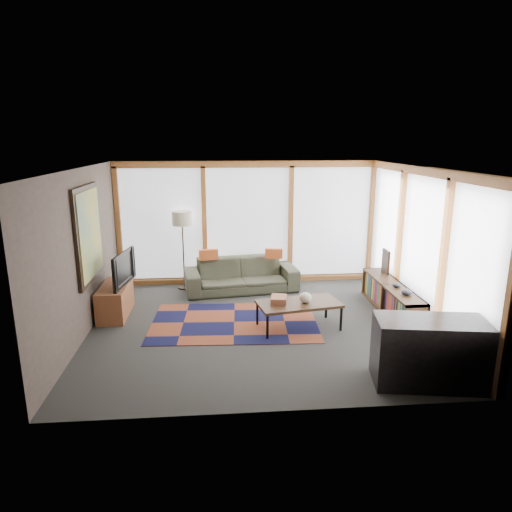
{
  "coord_description": "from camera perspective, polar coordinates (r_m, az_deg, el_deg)",
  "views": [
    {
      "loc": [
        -0.64,
        -7.08,
        3.02
      ],
      "look_at": [
        0.0,
        0.4,
        1.1
      ],
      "focal_mm": 32.0,
      "sensor_mm": 36.0,
      "label": 1
    }
  ],
  "objects": [
    {
      "name": "bookshelf",
      "position": [
        8.53,
        16.57,
        -5.11
      ],
      "size": [
        0.39,
        2.14,
        0.54
      ],
      "primitive_type": null,
      "color": "black",
      "rests_on": "ground"
    },
    {
      "name": "book_stack",
      "position": [
        7.47,
        2.86,
        -5.45
      ],
      "size": [
        0.3,
        0.35,
        0.1
      ],
      "primitive_type": "cube",
      "rotation": [
        0.0,
        0.0,
        -0.18
      ],
      "color": "brown",
      "rests_on": "coffee_table"
    },
    {
      "name": "rug",
      "position": [
        7.85,
        -2.74,
        -8.25
      ],
      "size": [
        2.87,
        1.93,
        0.01
      ],
      "primitive_type": "cube",
      "rotation": [
        0.0,
        0.0,
        -0.05
      ],
      "color": "brown",
      "rests_on": "ground"
    },
    {
      "name": "television",
      "position": [
        8.31,
        -16.83,
        -1.49
      ],
      "size": [
        0.28,
        1.03,
        0.59
      ],
      "primitive_type": "imported",
      "rotation": [
        0.0,
        0.0,
        1.42
      ],
      "color": "black",
      "rests_on": "tv_console"
    },
    {
      "name": "floor_lamp",
      "position": [
        9.48,
        -9.08,
        0.7
      ],
      "size": [
        0.41,
        0.41,
        1.62
      ],
      "primitive_type": null,
      "color": "black",
      "rests_on": "ground"
    },
    {
      "name": "ground",
      "position": [
        7.73,
        0.26,
        -8.67
      ],
      "size": [
        5.5,
        5.5,
        0.0
      ],
      "primitive_type": "plane",
      "color": "#282927",
      "rests_on": "ground"
    },
    {
      "name": "bowl_b",
      "position": [
        8.28,
        17.17,
        -3.51
      ],
      "size": [
        0.16,
        0.16,
        0.07
      ],
      "primitive_type": "ellipsoid",
      "rotation": [
        0.0,
        0.0,
        -0.06
      ],
      "color": "black",
      "rests_on": "bookshelf"
    },
    {
      "name": "tv_console",
      "position": [
        8.45,
        -17.19,
        -5.29
      ],
      "size": [
        0.46,
        1.1,
        0.55
      ],
      "primitive_type": "cube",
      "color": "brown",
      "rests_on": "ground"
    },
    {
      "name": "pillow_right",
      "position": [
        9.33,
        2.25,
        0.32
      ],
      "size": [
        0.37,
        0.16,
        0.2
      ],
      "primitive_type": "cube",
      "rotation": [
        0.0,
        0.0,
        -0.15
      ],
      "color": "#C25424",
      "rests_on": "sofa"
    },
    {
      "name": "bar_counter",
      "position": [
        6.26,
        20.83,
        -11.15
      ],
      "size": [
        1.44,
        0.84,
        0.86
      ],
      "primitive_type": "cube",
      "rotation": [
        0.0,
        0.0,
        -0.16
      ],
      "color": "black",
      "rests_on": "ground"
    },
    {
      "name": "room_envelope",
      "position": [
        7.87,
        3.49,
        3.48
      ],
      "size": [
        5.52,
        5.02,
        2.62
      ],
      "color": "#3D352E",
      "rests_on": "ground"
    },
    {
      "name": "coffee_table",
      "position": [
        7.59,
        5.34,
        -7.37
      ],
      "size": [
        1.43,
        0.9,
        0.44
      ],
      "primitive_type": null,
      "rotation": [
        0.0,
        0.0,
        0.18
      ],
      "color": "black",
      "rests_on": "ground"
    },
    {
      "name": "shelf_picture",
      "position": [
        9.08,
        15.91,
        -0.64
      ],
      "size": [
        0.05,
        0.34,
        0.45
      ],
      "primitive_type": "cube",
      "rotation": [
        0.0,
        0.0,
        -0.03
      ],
      "color": "black",
      "rests_on": "bookshelf"
    },
    {
      "name": "sofa",
      "position": [
        9.35,
        -1.86,
        -2.37
      ],
      "size": [
        2.37,
        1.18,
        0.66
      ],
      "primitive_type": "imported",
      "rotation": [
        0.0,
        0.0,
        0.13
      ],
      "color": "#303427",
      "rests_on": "ground"
    },
    {
      "name": "pillow_left",
      "position": [
        9.25,
        -5.95,
        0.17
      ],
      "size": [
        0.4,
        0.18,
        0.21
      ],
      "primitive_type": "cube",
      "rotation": [
        0.0,
        0.0,
        0.19
      ],
      "color": "#C25424",
      "rests_on": "sofa"
    },
    {
      "name": "bowl_a",
      "position": [
        7.93,
        18.32,
        -4.33
      ],
      "size": [
        0.21,
        0.21,
        0.09
      ],
      "primitive_type": "ellipsoid",
      "rotation": [
        0.0,
        0.0,
        0.17
      ],
      "color": "black",
      "rests_on": "bookshelf"
    },
    {
      "name": "vase",
      "position": [
        7.48,
        6.19,
        -5.19
      ],
      "size": [
        0.23,
        0.23,
        0.17
      ],
      "primitive_type": "ellipsoid",
      "rotation": [
        0.0,
        0.0,
        0.18
      ],
      "color": "beige",
      "rests_on": "coffee_table"
    }
  ]
}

